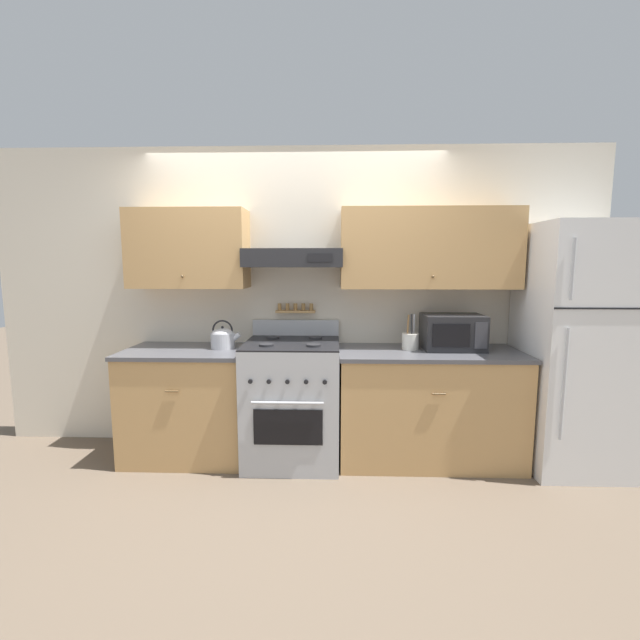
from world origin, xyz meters
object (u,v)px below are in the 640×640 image
(tea_kettle, at_px, (223,338))
(microwave, at_px, (452,332))
(refrigerator, at_px, (580,347))
(utensil_crock, at_px, (410,341))
(stove_range, at_px, (293,400))

(tea_kettle, xyz_separation_m, microwave, (1.86, 0.02, 0.05))
(refrigerator, bearing_deg, utensil_crock, 175.28)
(refrigerator, height_order, tea_kettle, refrigerator)
(refrigerator, height_order, utensil_crock, refrigerator)
(tea_kettle, relative_size, microwave, 0.53)
(tea_kettle, xyz_separation_m, utensil_crock, (1.52, 0.00, -0.02))
(refrigerator, height_order, microwave, refrigerator)
(refrigerator, xyz_separation_m, microwave, (-0.94, 0.12, 0.10))
(refrigerator, xyz_separation_m, tea_kettle, (-2.80, 0.11, 0.04))
(stove_range, height_order, microwave, microwave)
(microwave, height_order, utensil_crock, utensil_crock)
(stove_range, xyz_separation_m, utensil_crock, (0.95, 0.08, 0.48))
(refrigerator, relative_size, tea_kettle, 7.55)
(tea_kettle, height_order, utensil_crock, utensil_crock)
(microwave, relative_size, utensil_crock, 1.65)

